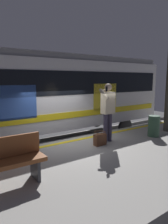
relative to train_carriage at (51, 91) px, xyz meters
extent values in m
plane|color=#3D3D3F|center=(0.55, 2.37, -2.41)|extent=(25.94, 25.94, 0.00)
cube|color=gray|center=(0.55, 4.46, -1.93)|extent=(17.30, 4.17, 0.96)
cube|color=yellow|center=(0.55, 2.67, -1.44)|extent=(16.95, 0.16, 0.01)
cube|color=slate|center=(0.55, 0.71, -2.33)|extent=(22.48, 0.08, 0.16)
cube|color=slate|center=(0.55, -0.72, -2.33)|extent=(22.48, 0.08, 0.16)
cube|color=silver|center=(0.00, -0.01, -0.10)|extent=(10.73, 2.81, 2.71)
cube|color=gray|center=(0.00, -0.01, 1.37)|extent=(10.52, 2.58, 0.24)
cube|color=black|center=(0.00, 1.41, 0.37)|extent=(10.20, 0.03, 0.90)
cube|color=yellow|center=(0.00, 1.41, -0.85)|extent=(10.20, 0.03, 0.24)
cube|color=gold|center=(-1.88, 1.42, -0.24)|extent=(1.25, 0.02, 1.13)
cube|color=#3359B2|center=(1.88, 1.42, -0.24)|extent=(1.25, 0.02, 1.13)
cylinder|color=black|center=(-3.49, 1.12, -1.83)|extent=(0.84, 0.12, 0.84)
cylinder|color=black|center=(-3.49, -1.13, -1.83)|extent=(0.84, 0.12, 0.84)
cylinder|color=#383347|center=(-0.37, 3.37, -1.00)|extent=(0.14, 0.14, 0.90)
cylinder|color=#383347|center=(-0.19, 3.37, -1.00)|extent=(0.14, 0.14, 0.90)
cube|color=beige|center=(-0.28, 3.37, -0.21)|extent=(0.40, 0.24, 0.67)
sphere|color=beige|center=(-0.28, 3.21, 0.10)|extent=(0.20, 0.20, 0.20)
sphere|color=beige|center=(-0.28, 3.37, 0.27)|extent=(0.22, 0.22, 0.22)
cylinder|color=beige|center=(-0.53, 3.37, -0.28)|extent=(0.09, 0.09, 0.60)
cylinder|color=beige|center=(-0.05, 3.45, 0.07)|extent=(0.09, 0.42, 0.33)
cube|color=black|center=(-0.05, 3.55, 0.23)|extent=(0.07, 0.02, 0.15)
cube|color=#59331E|center=(0.15, 3.51, -1.28)|extent=(0.38, 0.18, 0.34)
torus|color=#59331E|center=(0.15, 3.51, -1.05)|extent=(0.34, 0.34, 0.02)
cube|color=#333338|center=(2.56, 4.40, -1.22)|extent=(0.06, 0.40, 0.45)
cylinder|color=#2D4C38|center=(-2.00, 3.84, -1.08)|extent=(0.39, 0.39, 0.72)
camera|label=1|loc=(4.03, 8.13, 0.52)|focal=33.28mm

